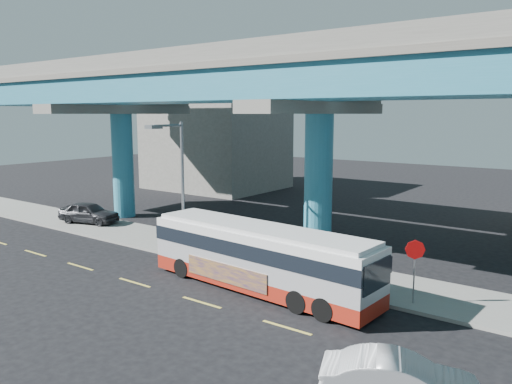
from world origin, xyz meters
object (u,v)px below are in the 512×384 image
Objects in this scene: parked_car at (89,212)px; street_lamp at (175,169)px; sedan at (400,382)px; stop_sign at (415,258)px; transit_bus at (260,255)px.

parked_car is 0.65× the size of street_lamp.
street_lamp reaches higher than sedan.
parked_car is 22.57m from stop_sign.
parked_car is 11.35m from street_lamp.
street_lamp reaches higher than parked_car.
sedan is at bearing -27.47° from transit_bus.
parked_car is (-16.60, 3.42, -0.66)m from transit_bus.
street_lamp is (-6.15, 1.22, 3.15)m from transit_bus.
street_lamp is at bearing 172.94° from transit_bus.
transit_bus is 16.97m from parked_car.
sedan is (7.85, -4.84, -0.85)m from transit_bus.
street_lamp is 2.73× the size of stop_sign.
sedan is 7.18m from stop_sign.
stop_sign is at bearing -5.45° from sedan.
parked_car is at bearing 168.11° from street_lamp.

